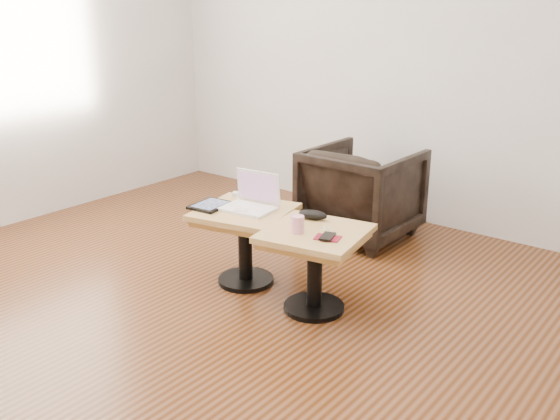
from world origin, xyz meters
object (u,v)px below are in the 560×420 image
Objects in this scene: striped_cup at (297,224)px; armchair at (362,193)px; side_table_right at (315,251)px; laptop at (251,202)px; side_table_left at (245,228)px.

armchair is (-0.33, 1.20, -0.18)m from striped_cup.
side_table_right is 6.47× the size of striped_cup.
striped_cup is (-0.06, -0.08, 0.16)m from side_table_right.
side_table_left is at bearing -129.13° from laptop.
side_table_left is 1.90× the size of laptop.
striped_cup is at bearing -25.65° from side_table_left.
armchair is (-0.39, 1.12, -0.02)m from side_table_right.
striped_cup is (0.44, -0.15, 0.00)m from laptop.
side_table_left and side_table_right have the same top height.
laptop reaches higher than side_table_left.
armchair is at bearing 77.82° from laptop.
armchair is at bearing 99.17° from side_table_right.
laptop is at bearing 162.39° from side_table_right.
side_table_right is at bearing 110.11° from armchair.
side_table_left is 0.84× the size of armchair.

